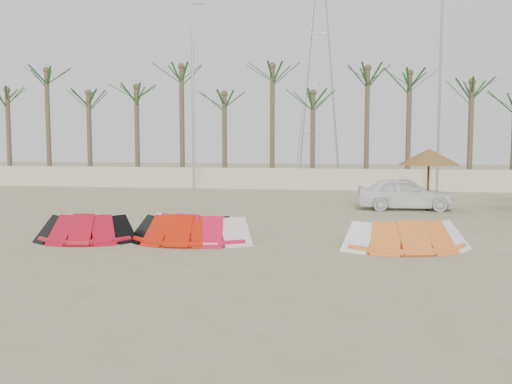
% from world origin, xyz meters
% --- Properties ---
extents(ground, '(120.00, 120.00, 0.00)m').
position_xyz_m(ground, '(0.00, 0.00, 0.00)').
color(ground, tan).
rests_on(ground, ground).
extents(boundary_wall, '(60.00, 0.30, 1.30)m').
position_xyz_m(boundary_wall, '(0.00, 22.00, 0.65)').
color(boundary_wall, beige).
rests_on(boundary_wall, ground).
extents(palm_line, '(52.00, 4.00, 7.70)m').
position_xyz_m(palm_line, '(0.67, 23.50, 6.44)').
color(palm_line, brown).
rests_on(palm_line, ground).
extents(lamp_b, '(1.25, 0.14, 11.00)m').
position_xyz_m(lamp_b, '(-5.96, 20.00, 5.77)').
color(lamp_b, '#A5A8AD').
rests_on(lamp_b, ground).
extents(lamp_c, '(1.25, 0.14, 11.00)m').
position_xyz_m(lamp_c, '(8.04, 20.00, 5.77)').
color(lamp_c, '#A5A8AD').
rests_on(lamp_c, ground).
extents(pylon, '(3.00, 3.00, 14.00)m').
position_xyz_m(pylon, '(1.00, 28.00, 0.00)').
color(pylon, '#A5A8AD').
rests_on(pylon, ground).
extents(kite_red_left, '(3.11, 1.95, 0.90)m').
position_xyz_m(kite_red_left, '(-4.69, 3.24, 0.42)').
color(kite_red_left, '#B10C21').
rests_on(kite_red_left, ground).
extents(kite_red_mid, '(3.22, 1.57, 0.90)m').
position_xyz_m(kite_red_mid, '(-1.73, 3.55, 0.42)').
color(kite_red_mid, red).
rests_on(kite_red_mid, ground).
extents(kite_red_right, '(3.87, 2.26, 0.90)m').
position_xyz_m(kite_red_right, '(-1.55, 3.86, 0.42)').
color(kite_red_right, red).
rests_on(kite_red_right, ground).
extents(kite_orange, '(3.71, 2.23, 0.90)m').
position_xyz_m(kite_orange, '(4.69, 3.49, 0.42)').
color(kite_orange, orange).
rests_on(kite_orange, ground).
extents(parasol_left, '(2.65, 2.65, 2.67)m').
position_xyz_m(parasol_left, '(6.50, 12.53, 2.32)').
color(parasol_left, '#4C331E').
rests_on(parasol_left, ground).
extents(car, '(4.25, 1.89, 1.42)m').
position_xyz_m(car, '(5.54, 12.62, 0.71)').
color(car, white).
rests_on(car, ground).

